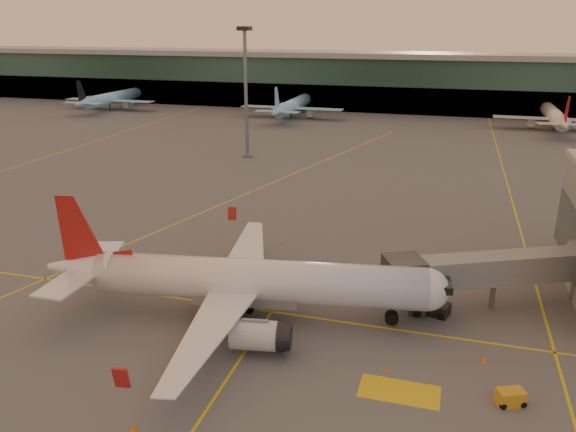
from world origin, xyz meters
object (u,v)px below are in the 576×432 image
(gpu_cart, at_px, (510,398))
(pushback_tug, at_px, (431,306))
(catering_truck, at_px, (231,283))
(main_airplane, at_px, (245,282))

(gpu_cart, distance_m, pushback_tug, 13.86)
(catering_truck, bearing_deg, gpu_cart, -27.20)
(gpu_cart, bearing_deg, main_airplane, 139.82)
(main_airplane, relative_size, pushback_tug, 9.76)
(catering_truck, xyz_separation_m, gpu_cart, (24.93, -8.23, -1.95))
(main_airplane, distance_m, pushback_tug, 17.83)
(main_airplane, xyz_separation_m, gpu_cart, (22.84, -6.54, -3.12))
(catering_truck, relative_size, pushback_tug, 1.57)
(catering_truck, height_order, gpu_cart, catering_truck)
(pushback_tug, bearing_deg, gpu_cart, -47.21)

